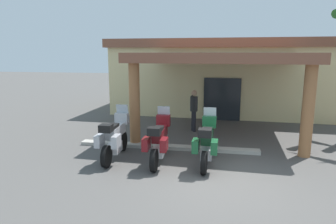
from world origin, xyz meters
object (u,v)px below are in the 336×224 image
motel_building (225,75)px  pedestrian (194,108)px  motorcycle_maroon (159,140)px  motorcycle_silver (115,137)px  motorcycle_green (207,142)px

motel_building → pedestrian: 5.45m
motorcycle_maroon → motorcycle_silver: bearing=86.0°
motorcycle_maroon → motorcycle_green: same height
motorcycle_green → motel_building: bearing=-1.0°
motel_building → motorcycle_silver: bearing=-108.3°
motorcycle_green → pedestrian: (-0.76, 3.90, 0.33)m
motorcycle_green → pedestrian: pedestrian is taller
motorcycle_silver → motel_building: bearing=-21.4°
motel_building → pedestrian: motel_building is taller
motorcycle_maroon → pedestrian: size_ratio=1.25×
motel_building → motorcycle_maroon: motel_building is taller
motorcycle_silver → motorcycle_green: 2.89m
motorcycle_silver → pedestrian: pedestrian is taller
motel_building → motorcycle_silver: motel_building is taller
motorcycle_maroon → pedestrian: 4.03m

